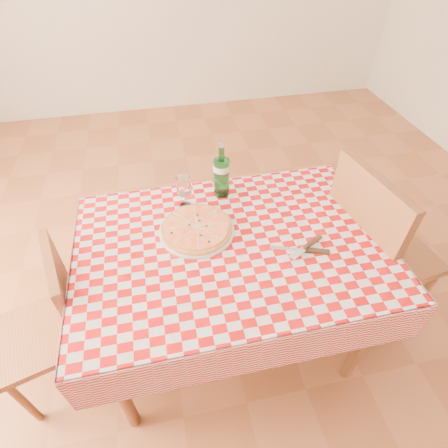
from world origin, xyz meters
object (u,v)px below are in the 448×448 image
at_px(chair_far, 54,319).
at_px(water_bottle, 222,170).
at_px(chair_near, 371,244).
at_px(wine_glass, 184,192).
at_px(pizza_plate, 197,228).
at_px(dining_table, 231,259).

height_order(chair_far, water_bottle, water_bottle).
bearing_deg(water_bottle, chair_near, -25.44).
distance_m(water_bottle, wine_glass, 0.20).
bearing_deg(water_bottle, pizza_plate, -124.19).
bearing_deg(water_bottle, dining_table, -94.79).
height_order(dining_table, wine_glass, wine_glass).
bearing_deg(dining_table, water_bottle, 85.21).
height_order(chair_near, pizza_plate, chair_near).
bearing_deg(dining_table, chair_far, -179.03).
xyz_separation_m(dining_table, chair_near, (0.71, 0.01, -0.08)).
bearing_deg(pizza_plate, chair_far, -170.29).
xyz_separation_m(chair_near, wine_glass, (-0.86, 0.27, 0.26)).
xyz_separation_m(chair_far, wine_glass, (0.65, 0.29, 0.37)).
bearing_deg(chair_near, water_bottle, 146.01).
bearing_deg(chair_far, dining_table, 165.57).
xyz_separation_m(water_bottle, wine_glass, (-0.18, -0.06, -0.06)).
bearing_deg(pizza_plate, wine_glass, 98.05).
height_order(chair_near, chair_far, chair_near).
distance_m(chair_near, water_bottle, 0.82).
bearing_deg(wine_glass, pizza_plate, -81.95).
relative_size(chair_near, water_bottle, 3.65).
bearing_deg(dining_table, pizza_plate, 142.46).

